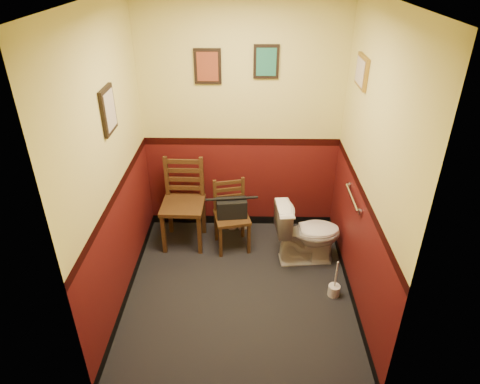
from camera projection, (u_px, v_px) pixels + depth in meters
name	position (u px, v px, depth m)	size (l,w,h in m)	color
floor	(240.00, 290.00, 4.33)	(2.20, 2.40, 0.00)	black
wall_back	(242.00, 121.00, 4.69)	(2.20, 2.70, 0.00)	#4E110F
wall_front	(236.00, 261.00, 2.61)	(2.20, 2.70, 0.00)	#4E110F
wall_left	(112.00, 170.00, 3.67)	(2.40, 2.70, 0.00)	#4E110F
wall_right	(369.00, 172.00, 3.64)	(2.40, 2.70, 0.00)	#4E110F
grab_bar	(353.00, 198.00, 4.05)	(0.05, 0.56, 0.06)	silver
framed_print_back_a	(208.00, 66.00, 4.38)	(0.28, 0.04, 0.36)	black
framed_print_back_b	(266.00, 62.00, 4.35)	(0.26, 0.04, 0.34)	black
framed_print_left	(108.00, 110.00, 3.51)	(0.04, 0.30, 0.38)	black
framed_print_right	(362.00, 72.00, 3.81)	(0.04, 0.34, 0.28)	olive
toilet	(307.00, 233.00, 4.59)	(0.40, 0.71, 0.69)	white
toilet_brush	(334.00, 290.00, 4.23)	(0.12, 0.12, 0.42)	silver
chair_left	(183.00, 203.00, 4.82)	(0.48, 0.48, 1.00)	brown
chair_right	(231.00, 215.00, 4.79)	(0.45, 0.45, 0.80)	brown
handbag	(232.00, 208.00, 4.70)	(0.35, 0.20, 0.24)	black
tp_stack	(237.00, 216.00, 5.19)	(0.24, 0.14, 0.41)	silver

